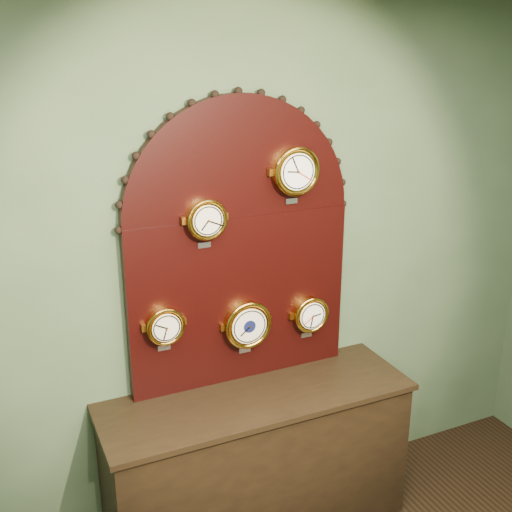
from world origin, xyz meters
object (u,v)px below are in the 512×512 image
hygrometer (165,326)px  tide_clock (310,314)px  arabic_clock (295,171)px  barometer (247,324)px  shop_counter (258,464)px  display_board (240,236)px  roman_clock (206,219)px

hygrometer → tide_clock: bearing=-0.0°
arabic_clock → barometer: size_ratio=0.97×
shop_counter → arabic_clock: 1.58m
arabic_clock → hygrometer: size_ratio=1.22×
display_board → roman_clock: display_board is taller
tide_clock → arabic_clock: bearing=-179.4°
shop_counter → roman_clock: size_ratio=6.28×
hygrometer → barometer: bearing=-0.2°
display_board → arabic_clock: display_board is taller
tide_clock → barometer: bearing=-179.8°
shop_counter → roman_clock: roman_clock is taller
display_board → tide_clock: bearing=-9.7°
arabic_clock → hygrometer: (-0.71, 0.00, -0.71)m
hygrometer → arabic_clock: bearing=-0.1°
tide_clock → display_board: bearing=170.3°
roman_clock → hygrometer: 0.56m
barometer → roman_clock: bearing=179.6°
roman_clock → arabic_clock: bearing=-0.1°
shop_counter → tide_clock: 0.86m
roman_clock → barometer: 0.63m
roman_clock → hygrometer: size_ratio=1.03×
roman_clock → barometer: (0.21, -0.00, -0.59)m
shop_counter → display_board: display_board is taller
tide_clock → shop_counter: bearing=-158.2°
shop_counter → display_board: 1.25m
barometer → shop_counter: bearing=-93.7°
display_board → barometer: bearing=-81.7°
hygrometer → tide_clock: (0.82, -0.00, -0.09)m
barometer → display_board: bearing=98.3°
hygrometer → barometer: hygrometer is taller
arabic_clock → hygrometer: bearing=179.9°
roman_clock → hygrometer: roman_clock is taller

